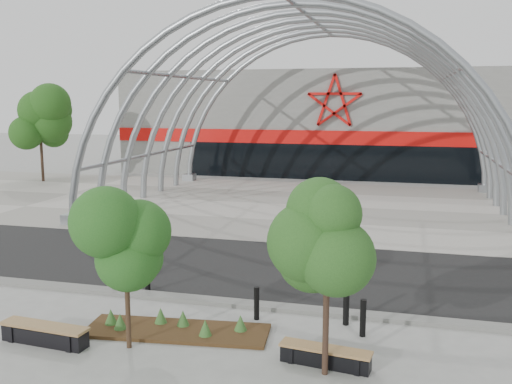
{
  "coord_description": "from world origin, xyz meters",
  "views": [
    {
      "loc": [
        5.06,
        -15.18,
        5.84
      ],
      "look_at": [
        0.0,
        4.0,
        2.6
      ],
      "focal_mm": 40.0,
      "sensor_mm": 36.0,
      "label": 1
    }
  ],
  "objects_px": {
    "street_tree_0": "(125,238)",
    "bench_1": "(325,357)",
    "street_tree_1": "(327,247)",
    "bollard_2": "(257,303)",
    "bench_0": "(45,334)"
  },
  "relations": [
    {
      "from": "street_tree_1",
      "to": "bollard_2",
      "type": "bearing_deg",
      "value": 130.24
    },
    {
      "from": "bench_0",
      "to": "bollard_2",
      "type": "bearing_deg",
      "value": 31.47
    },
    {
      "from": "bench_1",
      "to": "bollard_2",
      "type": "height_order",
      "value": "bollard_2"
    },
    {
      "from": "bollard_2",
      "to": "bench_1",
      "type": "bearing_deg",
      "value": -45.82
    },
    {
      "from": "bench_1",
      "to": "bollard_2",
      "type": "relative_size",
      "value": 2.31
    },
    {
      "from": "bench_0",
      "to": "bollard_2",
      "type": "relative_size",
      "value": 2.57
    },
    {
      "from": "street_tree_0",
      "to": "bench_1",
      "type": "relative_size",
      "value": 1.78
    },
    {
      "from": "bench_0",
      "to": "bench_1",
      "type": "xyz_separation_m",
      "value": [
        6.71,
        0.57,
        -0.02
      ]
    },
    {
      "from": "street_tree_0",
      "to": "bench_1",
      "type": "distance_m",
      "value": 5.26
    },
    {
      "from": "street_tree_0",
      "to": "street_tree_1",
      "type": "bearing_deg",
      "value": -1.6
    },
    {
      "from": "street_tree_1",
      "to": "bollard_2",
      "type": "xyz_separation_m",
      "value": [
        -2.2,
        2.6,
        -2.37
      ]
    },
    {
      "from": "street_tree_1",
      "to": "bench_1",
      "type": "relative_size",
      "value": 1.88
    },
    {
      "from": "bench_1",
      "to": "bollard_2",
      "type": "xyz_separation_m",
      "value": [
        -2.15,
        2.22,
        0.24
      ]
    },
    {
      "from": "street_tree_0",
      "to": "bench_0",
      "type": "xyz_separation_m",
      "value": [
        -2.07,
        -0.32,
        -2.44
      ]
    },
    {
      "from": "street_tree_1",
      "to": "bollard_2",
      "type": "distance_m",
      "value": 4.15
    }
  ]
}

